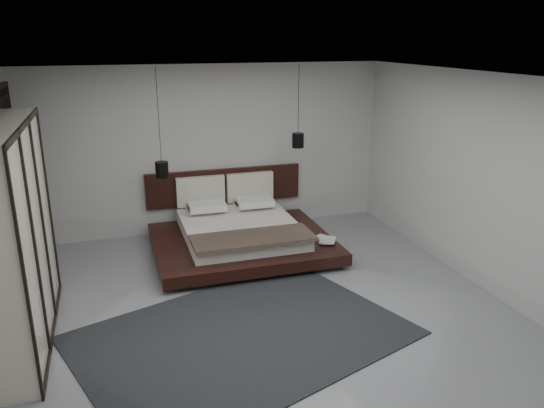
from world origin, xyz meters
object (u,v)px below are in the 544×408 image
object	(u,v)px
bed	(240,233)
wardrobe	(10,238)
rug	(242,335)
pendant_left	(162,169)
pendant_right	(298,140)
lattice_screen	(14,177)

from	to	relation	value
bed	wardrobe	distance (m)	3.54
bed	rug	bearing A→B (deg)	-103.46
bed	pendant_left	distance (m)	1.54
pendant_right	pendant_left	bearing A→B (deg)	180.00
pendant_right	wardrobe	world-z (taller)	pendant_right
pendant_left	rug	xyz separation A→B (m)	(0.51, -2.89, -1.28)
pendant_left	wardrobe	xyz separation A→B (m)	(-1.82, -2.20, -0.08)
pendant_left	lattice_screen	bearing A→B (deg)	176.50
lattice_screen	pendant_left	xyz separation A→B (m)	(2.07, -0.13, -0.02)
lattice_screen	wardrobe	bearing A→B (deg)	-83.83
lattice_screen	rug	bearing A→B (deg)	-49.49
bed	rug	distance (m)	2.56
bed	rug	size ratio (longest dim) A/B	0.77
lattice_screen	rug	world-z (taller)	lattice_screen
lattice_screen	pendant_right	xyz separation A→B (m)	(4.27, -0.13, 0.31)
lattice_screen	pendant_left	size ratio (longest dim) A/B	1.58
lattice_screen	bed	distance (m)	3.37
wardrobe	rug	distance (m)	2.70
lattice_screen	wardrobe	xyz separation A→B (m)	(0.25, -2.33, -0.10)
lattice_screen	pendant_left	world-z (taller)	pendant_left
bed	wardrobe	world-z (taller)	wardrobe
pendant_right	rug	world-z (taller)	pendant_right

